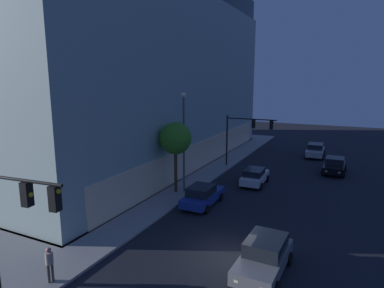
# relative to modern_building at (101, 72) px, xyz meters

# --- Properties ---
(ground_plane) EXTENTS (120.00, 120.00, 0.00)m
(ground_plane) POSITION_rel_modern_building_xyz_m (-16.41, -22.38, -10.50)
(ground_plane) COLOR black
(modern_building) EXTENTS (39.81, 27.63, 21.14)m
(modern_building) POSITION_rel_modern_building_xyz_m (0.00, 0.00, 0.00)
(modern_building) COLOR #4C4C51
(modern_building) RESTS_ON ground
(traffic_light_near_corner) EXTENTS (0.57, 3.68, 6.22)m
(traffic_light_near_corner) POSITION_rel_modern_building_xyz_m (-24.59, -16.94, -5.99)
(traffic_light_near_corner) COLOR black
(traffic_light_near_corner) RESTS_ON sidewalk_corner
(traffic_light_far_corner) EXTENTS (0.32, 5.43, 5.58)m
(traffic_light_far_corner) POSITION_rel_modern_building_xyz_m (1.72, -17.83, -6.28)
(traffic_light_far_corner) COLOR black
(traffic_light_far_corner) RESTS_ON sidewalk_corner
(street_lamp_sidewalk) EXTENTS (0.44, 0.44, 8.34)m
(street_lamp_sidewalk) POSITION_rel_modern_building_xyz_m (-8.21, -15.47, -5.14)
(street_lamp_sidewalk) COLOR #4C4C4C
(street_lamp_sidewalk) RESTS_ON sidewalk_corner
(sidewalk_tree) EXTENTS (2.67, 2.67, 5.93)m
(sidewalk_tree) POSITION_rel_modern_building_xyz_m (-8.64, -14.91, -5.79)
(sidewalk_tree) COLOR #48361E
(sidewalk_tree) RESTS_ON sidewalk_corner
(pedestrian_waiting) EXTENTS (0.36, 0.36, 1.72)m
(pedestrian_waiting) POSITION_rel_modern_building_xyz_m (-22.38, -15.75, -9.32)
(pedestrian_waiting) COLOR #4C473D
(pedestrian_waiting) RESTS_ON sidewalk_corner
(car_grey) EXTENTS (4.61, 2.33, 1.72)m
(car_grey) POSITION_rel_modern_building_xyz_m (-17.03, -24.46, -9.62)
(car_grey) COLOR slate
(car_grey) RESTS_ON ground
(car_blue) EXTENTS (4.56, 2.13, 1.58)m
(car_blue) POSITION_rel_modern_building_xyz_m (-10.16, -18.06, -9.70)
(car_blue) COLOR navy
(car_blue) RESTS_ON ground
(car_white) EXTENTS (4.25, 2.07, 1.52)m
(car_white) POSITION_rel_modern_building_xyz_m (-3.40, -20.29, -9.71)
(car_white) COLOR silver
(car_white) RESTS_ON ground
(car_black) EXTENTS (4.60, 2.25, 1.56)m
(car_black) POSITION_rel_modern_building_xyz_m (4.08, -26.69, -9.69)
(car_black) COLOR black
(car_black) RESTS_ON ground
(car_silver) EXTENTS (4.58, 2.27, 1.63)m
(car_silver) POSITION_rel_modern_building_xyz_m (10.96, -24.15, -9.66)
(car_silver) COLOR #B7BABF
(car_silver) RESTS_ON ground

